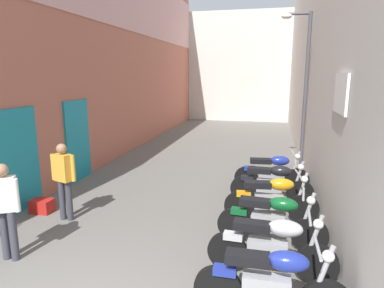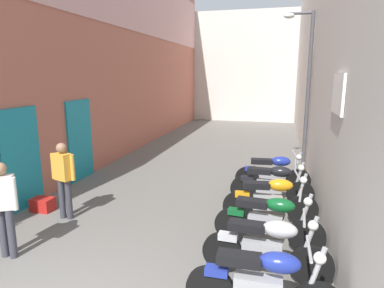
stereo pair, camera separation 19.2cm
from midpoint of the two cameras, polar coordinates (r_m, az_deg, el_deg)
ground_plane at (r=10.31m, az=0.74°, el=-4.44°), size 34.49×34.49×0.00m
building_left at (r=12.87m, az=-12.23°, el=16.46°), size 0.45×18.49×7.90m
building_right at (r=11.73m, az=19.48°, el=14.19°), size 0.45×18.49×7.01m
building_far_end at (r=22.01m, az=7.87°, el=12.79°), size 9.18×2.00×6.60m
motorcycle_nearest at (r=4.34m, az=12.06°, el=-21.84°), size 1.85×0.58×1.04m
motorcycle_second at (r=5.09m, az=12.32°, el=-16.45°), size 1.85×0.58×1.04m
motorcycle_third at (r=5.91m, az=12.50°, el=-12.31°), size 1.85×0.58×1.04m
motorcycle_fourth at (r=6.84m, az=12.65°, el=-8.89°), size 1.85×0.58×1.04m
motorcycle_fifth at (r=7.76m, az=12.76°, el=-6.39°), size 1.85×0.58×1.04m
motorcycle_sixth at (r=8.62m, az=12.84°, el=-4.55°), size 1.85×0.58×1.04m
pedestrian_by_doorway at (r=6.01m, az=-29.96°, el=-8.96°), size 0.52×0.34×1.57m
pedestrian_mid_alley at (r=7.13m, az=-21.70°, el=-5.09°), size 0.52×0.29×1.57m
plastic_crate at (r=7.95m, az=-24.78°, el=-9.54°), size 0.44×0.32×0.28m
street_lamp at (r=9.64m, az=17.72°, el=9.76°), size 0.79×0.18×4.48m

